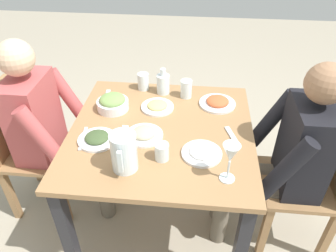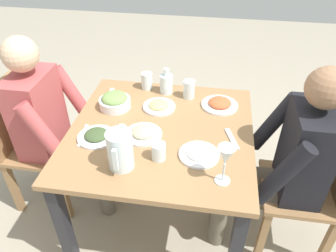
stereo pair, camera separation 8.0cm
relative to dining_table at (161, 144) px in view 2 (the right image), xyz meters
name	(u,v)px [view 2 (the right image)]	position (x,y,z in m)	size (l,w,h in m)	color
ground_plane	(162,213)	(0.00, 0.00, -0.60)	(8.00, 8.00, 0.00)	#9E937F
dining_table	(161,144)	(0.00, 0.00, 0.00)	(0.98, 0.98, 0.70)	#997047
chair_near	(28,139)	(-0.06, -0.85, -0.12)	(0.40, 0.40, 0.86)	#997047
chair_far	(318,184)	(0.06, 0.85, -0.12)	(0.40, 0.40, 0.86)	#997047
diner_near	(54,123)	(-0.06, -0.65, 0.03)	(0.48, 0.53, 1.16)	#B24C4C
diner_far	(284,160)	(0.06, 0.65, 0.03)	(0.48, 0.53, 1.16)	black
water_pitcher	(120,150)	(0.30, -0.13, 0.20)	(0.16, 0.12, 0.19)	silver
salad_bowl	(115,101)	(-0.17, -0.30, 0.15)	(0.18, 0.18, 0.09)	white
plate_rice_curry	(220,104)	(-0.28, 0.30, 0.12)	(0.22, 0.22, 0.05)	white
plate_beans	(143,133)	(0.06, -0.08, 0.12)	(0.20, 0.20, 0.05)	white
plate_fries	(159,106)	(-0.21, -0.05, 0.12)	(0.19, 0.19, 0.04)	white
plate_yoghurt	(199,154)	(0.18, 0.22, 0.12)	(0.20, 0.20, 0.04)	white
plate_dolmas	(96,136)	(0.12, -0.32, 0.12)	(0.20, 0.20, 0.04)	white
water_glass_near_left	(147,81)	(-0.42, -0.16, 0.16)	(0.07, 0.07, 0.11)	silver
water_glass_far_right	(159,151)	(0.23, 0.03, 0.15)	(0.07, 0.07, 0.09)	silver
water_glass_center	(189,89)	(-0.35, 0.11, 0.16)	(0.07, 0.07, 0.11)	silver
wine_glass	(226,157)	(0.33, 0.33, 0.25)	(0.08, 0.08, 0.20)	silver
oil_carafe	(166,85)	(-0.38, -0.03, 0.16)	(0.08, 0.08, 0.16)	silver
fork_near	(110,95)	(-0.29, -0.37, 0.11)	(0.17, 0.03, 0.01)	silver
knife_near	(83,135)	(0.12, -0.39, 0.11)	(0.18, 0.02, 0.01)	silver
fork_far	(232,139)	(0.03, 0.38, 0.11)	(0.17, 0.03, 0.01)	silver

